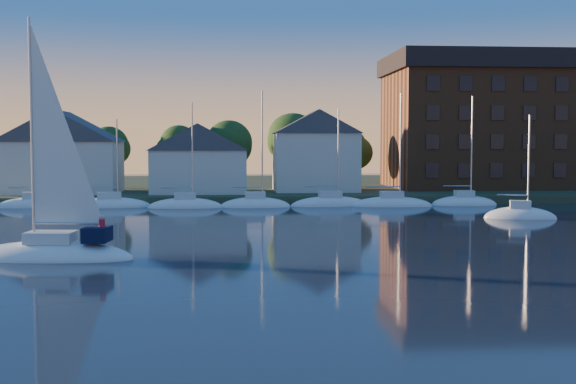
{
  "coord_description": "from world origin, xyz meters",
  "views": [
    {
      "loc": [
        -2.34,
        -28.5,
        6.97
      ],
      "look_at": [
        1.7,
        22.0,
        3.45
      ],
      "focal_mm": 45.0,
      "sensor_mm": 36.0,
      "label": 1
    }
  ],
  "objects": [
    {
      "name": "wooden_dock",
      "position": [
        0.0,
        52.0,
        0.0
      ],
      "size": [
        120.0,
        3.0,
        1.0
      ],
      "primitive_type": "cube",
      "color": "brown",
      "rests_on": "ground"
    },
    {
      "name": "tree_line",
      "position": [
        2.0,
        63.0,
        7.18
      ],
      "size": [
        93.4,
        5.4,
        8.9
      ],
      "color": "#332317",
      "rests_on": "shoreline_land"
    },
    {
      "name": "clubhouse_west",
      "position": [
        -22.0,
        58.0,
        5.93
      ],
      "size": [
        13.65,
        9.45,
        9.64
      ],
      "color": "beige",
      "rests_on": "shoreline_land"
    },
    {
      "name": "hero_sailboat",
      "position": [
        -12.87,
        15.03,
        0.63
      ],
      "size": [
        10.27,
        4.32,
        15.34
      ],
      "rotation": [
        0.0,
        0.0,
        3.03
      ],
      "color": "white",
      "rests_on": "ground"
    },
    {
      "name": "drifting_sailboat_right",
      "position": [
        23.99,
        35.0,
        0.1
      ],
      "size": [
        6.8,
        3.97,
        10.48
      ],
      "rotation": [
        0.0,
        0.0,
        -0.3
      ],
      "color": "white",
      "rests_on": "ground"
    },
    {
      "name": "clubhouse_east",
      "position": [
        8.0,
        59.0,
        6.0
      ],
      "size": [
        10.5,
        8.4,
        9.8
      ],
      "color": "beige",
      "rests_on": "shoreline_land"
    },
    {
      "name": "moored_fleet",
      "position": [
        -8.0,
        49.0,
        0.1
      ],
      "size": [
        71.5,
        2.4,
        12.05
      ],
      "color": "white",
      "rests_on": "ground"
    },
    {
      "name": "ground",
      "position": [
        0.0,
        0.0,
        0.0
      ],
      "size": [
        260.0,
        260.0,
        0.0
      ],
      "primitive_type": "plane",
      "color": "black",
      "rests_on": "ground"
    },
    {
      "name": "condo_block",
      "position": [
        34.0,
        64.95,
        9.79
      ],
      "size": [
        31.0,
        17.0,
        17.4
      ],
      "color": "brown",
      "rests_on": "shoreline_land"
    },
    {
      "name": "clubhouse_centre",
      "position": [
        -6.0,
        57.0,
        5.13
      ],
      "size": [
        11.55,
        8.4,
        8.08
      ],
      "color": "beige",
      "rests_on": "shoreline_land"
    },
    {
      "name": "shoreline_land",
      "position": [
        0.0,
        75.0,
        0.0
      ],
      "size": [
        160.0,
        50.0,
        2.0
      ],
      "primitive_type": "cube",
      "color": "#303C23",
      "rests_on": "ground"
    }
  ]
}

